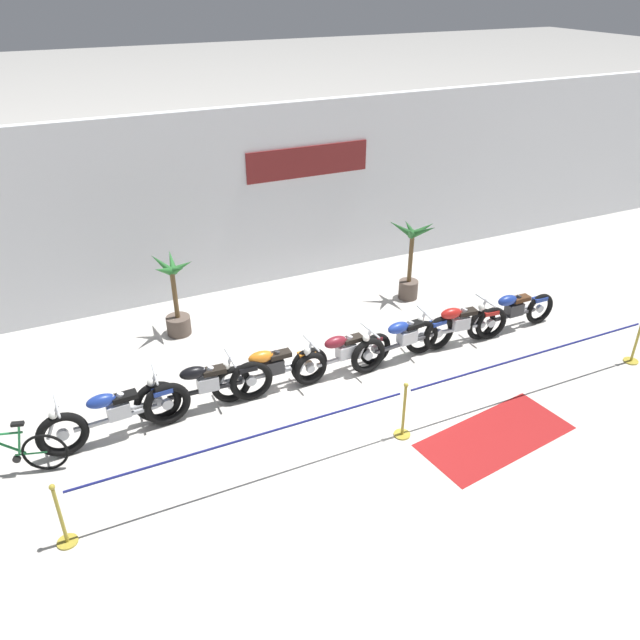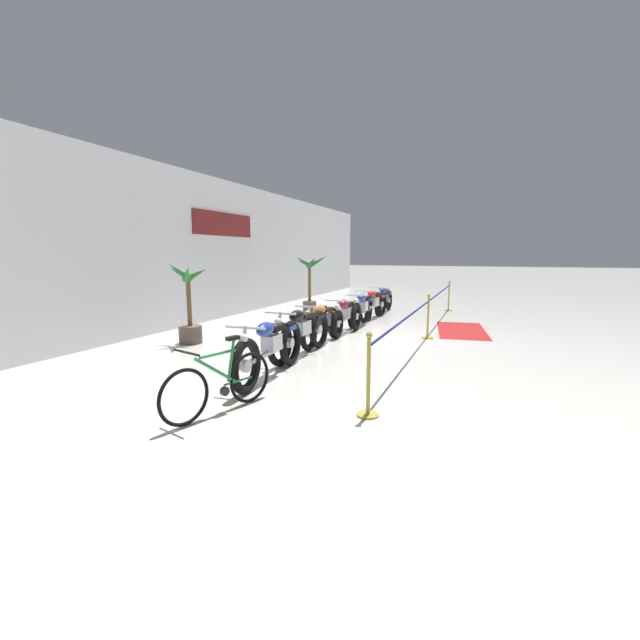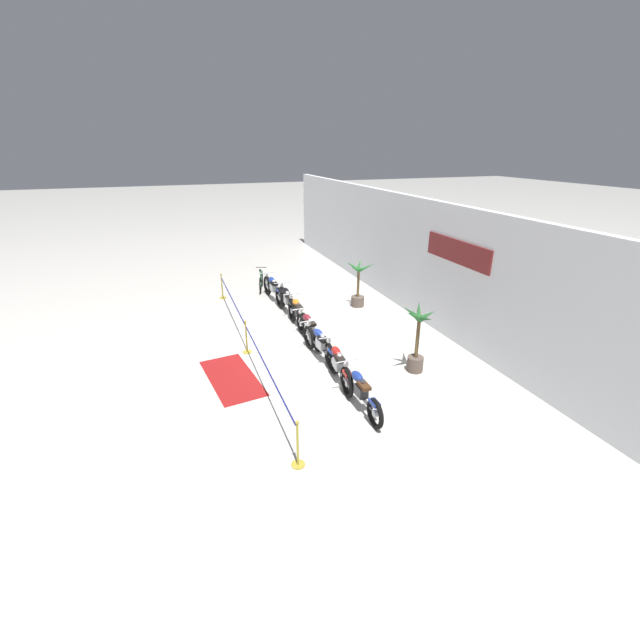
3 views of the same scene
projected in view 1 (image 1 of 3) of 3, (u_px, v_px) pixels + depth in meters
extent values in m
plane|color=silver|center=(356.00, 392.00, 11.40)|extent=(120.00, 120.00, 0.00)
cube|color=white|center=(255.00, 199.00, 14.40)|extent=(28.00, 0.25, 4.20)
cube|color=maroon|center=(308.00, 162.00, 14.38)|extent=(3.01, 0.04, 0.70)
torus|color=black|center=(63.00, 435.00, 9.75)|extent=(0.81, 0.18, 0.81)
torus|color=black|center=(167.00, 404.00, 10.44)|extent=(0.81, 0.18, 0.81)
cylinder|color=silver|center=(63.00, 435.00, 9.75)|extent=(0.19, 0.09, 0.19)
cylinder|color=silver|center=(167.00, 404.00, 10.44)|extent=(0.19, 0.09, 0.19)
cylinder|color=silver|center=(53.00, 422.00, 9.57)|extent=(0.31, 0.07, 0.59)
cube|color=silver|center=(118.00, 410.00, 10.03)|extent=(0.37, 0.24, 0.26)
cylinder|color=silver|center=(114.00, 401.00, 9.92)|extent=(0.18, 0.12, 0.24)
cylinder|color=silver|center=(119.00, 399.00, 9.95)|extent=(0.18, 0.12, 0.24)
cylinder|color=silver|center=(136.00, 407.00, 10.33)|extent=(0.70, 0.11, 0.07)
cube|color=#ADAFB5|center=(117.00, 418.00, 10.08)|extent=(1.34, 0.14, 0.06)
ellipsoid|color=navy|center=(101.00, 401.00, 9.81)|extent=(0.47, 0.25, 0.22)
cube|color=black|center=(124.00, 397.00, 9.98)|extent=(0.41, 0.22, 0.09)
cube|color=navy|center=(162.00, 391.00, 10.27)|extent=(0.33, 0.18, 0.08)
cylinder|color=silver|center=(57.00, 406.00, 9.49)|extent=(0.07, 0.62, 0.04)
sphere|color=silver|center=(53.00, 415.00, 9.52)|extent=(0.14, 0.14, 0.14)
torus|color=black|center=(158.00, 402.00, 10.50)|extent=(0.80, 0.17, 0.79)
torus|color=black|center=(251.00, 381.00, 11.04)|extent=(0.80, 0.17, 0.79)
cylinder|color=silver|center=(158.00, 402.00, 10.50)|extent=(0.19, 0.09, 0.19)
cylinder|color=silver|center=(251.00, 381.00, 11.04)|extent=(0.19, 0.09, 0.19)
cylinder|color=silver|center=(150.00, 389.00, 10.33)|extent=(0.31, 0.07, 0.59)
cube|color=silver|center=(208.00, 383.00, 10.71)|extent=(0.37, 0.24, 0.26)
cylinder|color=silver|center=(204.00, 374.00, 10.59)|extent=(0.18, 0.12, 0.24)
cylinder|color=silver|center=(209.00, 373.00, 10.62)|extent=(0.18, 0.12, 0.24)
cylinder|color=silver|center=(223.00, 381.00, 10.99)|extent=(0.70, 0.11, 0.07)
cube|color=black|center=(206.00, 390.00, 10.76)|extent=(1.31, 0.13, 0.06)
ellipsoid|color=black|center=(193.00, 373.00, 10.50)|extent=(0.47, 0.24, 0.22)
cube|color=black|center=(214.00, 370.00, 10.64)|extent=(0.41, 0.22, 0.09)
cube|color=black|center=(248.00, 368.00, 10.88)|extent=(0.33, 0.18, 0.08)
cylinder|color=silver|center=(155.00, 374.00, 10.24)|extent=(0.07, 0.62, 0.04)
sphere|color=silver|center=(151.00, 382.00, 10.28)|extent=(0.14, 0.14, 0.14)
torus|color=black|center=(231.00, 384.00, 10.99)|extent=(0.73, 0.14, 0.73)
torus|color=black|center=(309.00, 365.00, 11.53)|extent=(0.73, 0.14, 0.73)
cylinder|color=silver|center=(231.00, 384.00, 10.99)|extent=(0.17, 0.08, 0.17)
cylinder|color=silver|center=(309.00, 365.00, 11.53)|extent=(0.17, 0.08, 0.17)
cylinder|color=silver|center=(225.00, 372.00, 10.82)|extent=(0.30, 0.06, 0.59)
cube|color=#2D2D30|center=(273.00, 366.00, 11.20)|extent=(0.36, 0.22, 0.26)
cylinder|color=#2D2D30|center=(271.00, 358.00, 11.09)|extent=(0.18, 0.11, 0.24)
cylinder|color=#2D2D30|center=(275.00, 357.00, 11.12)|extent=(0.18, 0.11, 0.24)
cylinder|color=silver|center=(286.00, 365.00, 11.49)|extent=(0.70, 0.08, 0.07)
cube|color=#ADAFB5|center=(271.00, 373.00, 11.25)|extent=(1.20, 0.08, 0.06)
ellipsoid|color=orange|center=(261.00, 357.00, 10.99)|extent=(0.46, 0.23, 0.22)
cube|color=black|center=(280.00, 355.00, 11.14)|extent=(0.40, 0.21, 0.09)
cube|color=orange|center=(307.00, 354.00, 11.38)|extent=(0.32, 0.16, 0.08)
cylinder|color=silver|center=(230.00, 358.00, 10.73)|extent=(0.04, 0.62, 0.04)
sphere|color=silver|center=(226.00, 366.00, 10.77)|extent=(0.14, 0.14, 0.14)
torus|color=black|center=(310.00, 369.00, 11.47)|extent=(0.69, 0.16, 0.68)
torus|color=black|center=(375.00, 349.00, 12.05)|extent=(0.69, 0.16, 0.68)
cylinder|color=silver|center=(310.00, 369.00, 11.47)|extent=(0.16, 0.09, 0.16)
cylinder|color=silver|center=(375.00, 349.00, 12.05)|extent=(0.16, 0.09, 0.16)
cylinder|color=silver|center=(306.00, 357.00, 11.29)|extent=(0.31, 0.07, 0.59)
cube|color=silver|center=(346.00, 351.00, 11.70)|extent=(0.37, 0.24, 0.26)
cylinder|color=silver|center=(344.00, 342.00, 11.58)|extent=(0.18, 0.12, 0.24)
cylinder|color=silver|center=(348.00, 341.00, 11.62)|extent=(0.18, 0.12, 0.24)
cylinder|color=silver|center=(356.00, 350.00, 12.00)|extent=(0.70, 0.11, 0.07)
cube|color=#ADAFB5|center=(344.00, 358.00, 11.75)|extent=(1.13, 0.13, 0.06)
ellipsoid|color=maroon|center=(336.00, 342.00, 11.48)|extent=(0.47, 0.25, 0.22)
cube|color=black|center=(352.00, 339.00, 11.64)|extent=(0.41, 0.22, 0.09)
cube|color=maroon|center=(374.00, 339.00, 11.91)|extent=(0.33, 0.18, 0.08)
cylinder|color=silver|center=(311.00, 343.00, 11.20)|extent=(0.07, 0.62, 0.04)
sphere|color=silver|center=(307.00, 351.00, 11.24)|extent=(0.14, 0.14, 0.14)
torus|color=black|center=(368.00, 356.00, 11.79)|extent=(0.75, 0.18, 0.74)
torus|color=black|center=(439.00, 333.00, 12.51)|extent=(0.75, 0.18, 0.74)
cylinder|color=silver|center=(368.00, 356.00, 11.79)|extent=(0.18, 0.09, 0.17)
cylinder|color=silver|center=(439.00, 333.00, 12.51)|extent=(0.18, 0.09, 0.17)
cylinder|color=silver|center=(365.00, 344.00, 11.61)|extent=(0.31, 0.08, 0.59)
cube|color=silver|center=(407.00, 336.00, 12.09)|extent=(0.38, 0.25, 0.26)
cylinder|color=silver|center=(406.00, 328.00, 11.98)|extent=(0.19, 0.12, 0.24)
cylinder|color=silver|center=(410.00, 327.00, 12.01)|extent=(0.19, 0.12, 0.24)
cylinder|color=silver|center=(415.00, 335.00, 12.40)|extent=(0.70, 0.13, 0.07)
cube|color=#47474C|center=(405.00, 343.00, 12.14)|extent=(1.36, 0.17, 0.06)
ellipsoid|color=navy|center=(398.00, 328.00, 11.87)|extent=(0.48, 0.26, 0.22)
cube|color=black|center=(413.00, 325.00, 12.04)|extent=(0.41, 0.23, 0.09)
cube|color=navy|center=(438.00, 322.00, 12.36)|extent=(0.33, 0.18, 0.08)
cylinder|color=silver|center=(370.00, 330.00, 11.53)|extent=(0.09, 0.62, 0.04)
sphere|color=silver|center=(366.00, 338.00, 11.56)|extent=(0.14, 0.14, 0.14)
torus|color=black|center=(422.00, 337.00, 12.40)|extent=(0.73, 0.17, 0.72)
torus|color=black|center=(491.00, 323.00, 12.88)|extent=(0.73, 0.17, 0.72)
cylinder|color=silver|center=(422.00, 337.00, 12.40)|extent=(0.18, 0.09, 0.17)
cylinder|color=silver|center=(491.00, 323.00, 12.88)|extent=(0.18, 0.09, 0.17)
cylinder|color=silver|center=(419.00, 326.00, 12.23)|extent=(0.31, 0.08, 0.59)
cube|color=silver|center=(460.00, 323.00, 12.58)|extent=(0.38, 0.25, 0.26)
cylinder|color=silver|center=(459.00, 314.00, 12.46)|extent=(0.19, 0.12, 0.24)
cylinder|color=silver|center=(463.00, 314.00, 12.49)|extent=(0.19, 0.12, 0.24)
cylinder|color=silver|center=(468.00, 323.00, 12.85)|extent=(0.70, 0.13, 0.07)
cube|color=#ADAFB5|center=(457.00, 329.00, 12.63)|extent=(1.29, 0.16, 0.06)
ellipsoid|color=#B21E19|center=(451.00, 313.00, 12.38)|extent=(0.48, 0.26, 0.22)
cube|color=black|center=(467.00, 312.00, 12.51)|extent=(0.41, 0.23, 0.09)
cube|color=#B21E19|center=(491.00, 313.00, 12.74)|extent=(0.33, 0.19, 0.08)
cylinder|color=silver|center=(425.00, 313.00, 12.13)|extent=(0.09, 0.62, 0.04)
sphere|color=silver|center=(421.00, 320.00, 12.18)|extent=(0.14, 0.14, 0.14)
torus|color=black|center=(481.00, 324.00, 12.87)|extent=(0.70, 0.12, 0.70)
torus|color=black|center=(540.00, 309.00, 13.45)|extent=(0.70, 0.12, 0.70)
cylinder|color=silver|center=(481.00, 324.00, 12.87)|extent=(0.16, 0.08, 0.16)
cylinder|color=silver|center=(540.00, 309.00, 13.45)|extent=(0.16, 0.08, 0.16)
cylinder|color=silver|center=(480.00, 313.00, 12.69)|extent=(0.30, 0.06, 0.59)
cube|color=#2D2D30|center=(514.00, 309.00, 13.10)|extent=(0.36, 0.22, 0.26)
cylinder|color=#2D2D30|center=(514.00, 301.00, 12.99)|extent=(0.18, 0.11, 0.24)
cylinder|color=#2D2D30|center=(517.00, 300.00, 13.02)|extent=(0.18, 0.11, 0.24)
cylinder|color=silver|center=(520.00, 309.00, 13.39)|extent=(0.70, 0.08, 0.07)
cube|color=#47474C|center=(511.00, 315.00, 13.15)|extent=(1.25, 0.07, 0.06)
ellipsoid|color=navy|center=(507.00, 300.00, 12.89)|extent=(0.46, 0.22, 0.22)
cube|color=#4C2D19|center=(521.00, 299.00, 13.04)|extent=(0.40, 0.20, 0.09)
cube|color=navy|center=(540.00, 299.00, 13.31)|extent=(0.32, 0.16, 0.08)
cylinder|color=silver|center=(486.00, 300.00, 12.60)|extent=(0.04, 0.62, 0.04)
sphere|color=silver|center=(482.00, 307.00, 12.64)|extent=(0.14, 0.14, 0.14)
torus|color=black|center=(45.00, 452.00, 9.49)|extent=(0.67, 0.24, 0.69)
cylinder|color=#238442|center=(3.00, 445.00, 9.31)|extent=(0.58, 0.21, 0.43)
cylinder|color=#238442|center=(3.00, 434.00, 9.21)|extent=(0.54, 0.19, 0.04)
cylinder|color=#238442|center=(19.00, 439.00, 9.30)|extent=(0.15, 0.08, 0.55)
cube|color=black|center=(17.00, 424.00, 9.17)|extent=(0.20, 0.13, 0.05)
cylinder|color=#238442|center=(31.00, 454.00, 9.46)|extent=(0.45, 0.16, 0.03)
cylinder|color=black|center=(17.00, 459.00, 9.47)|extent=(0.13, 0.08, 0.12)
cylinder|color=brown|center=(408.00, 289.00, 14.56)|extent=(0.45, 0.45, 0.43)
cylinder|color=brown|center=(411.00, 258.00, 14.17)|extent=(0.10, 0.10, 1.16)
cone|color=#235B28|center=(423.00, 229.00, 13.93)|extent=(0.62, 0.16, 0.34)
cone|color=#235B28|center=(410.00, 228.00, 14.01)|extent=(0.23, 0.51, 0.36)
cone|color=#235B28|center=(402.00, 229.00, 13.82)|extent=(0.62, 0.43, 0.49)
cone|color=#235B28|center=(410.00, 233.00, 13.65)|extent=(0.47, 0.47, 0.47)
cone|color=#235B28|center=(424.00, 231.00, 13.65)|extent=(0.38, 0.67, 0.53)
cylinder|color=brown|center=(179.00, 325.00, 13.14)|extent=(0.51, 0.51, 0.39)
cylinder|color=brown|center=(175.00, 294.00, 12.78)|extent=(0.10, 0.10, 1.07)
cone|color=#286B2D|center=(181.00, 266.00, 12.56)|extent=(0.50, 0.17, 0.29)
cone|color=#286B2D|center=(172.00, 261.00, 12.71)|extent=(0.27, 0.66, 0.41)
cone|color=#286B2D|center=(162.00, 264.00, 12.47)|extent=(0.49, 0.39, 0.50)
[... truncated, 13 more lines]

